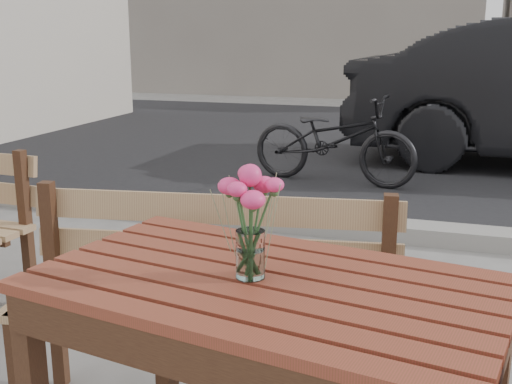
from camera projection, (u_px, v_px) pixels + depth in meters
The scene contains 5 objects.
street at pixel (388, 173), 6.51m from camera, with size 30.00×8.12×0.12m.
main_table at pixel (266, 322), 1.76m from camera, with size 1.36×0.94×0.77m.
main_bench at pixel (209, 279), 2.36m from camera, with size 1.47×0.64×0.88m.
main_vase at pixel (250, 208), 1.69m from camera, with size 0.17×0.17×0.31m.
bicycle at pixel (334, 139), 6.11m from camera, with size 0.56×1.62×0.85m, color black.
Camera 1 is at (0.65, -1.40, 1.42)m, focal length 45.00 mm.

